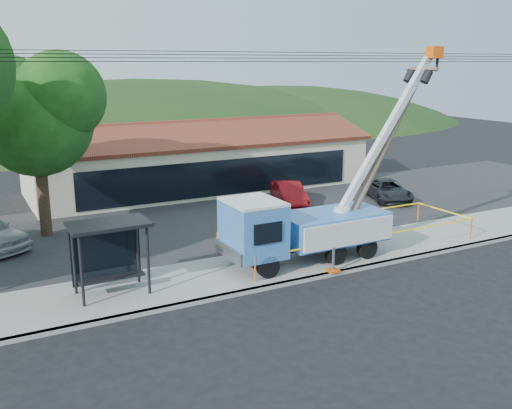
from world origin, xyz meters
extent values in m
plane|color=black|center=(0.00, 0.00, 0.00)|extent=(120.00, 120.00, 0.00)
cube|color=#9A9890|center=(0.00, 2.10, 0.07)|extent=(60.00, 0.25, 0.15)
cube|color=#9A9890|center=(0.00, 4.00, 0.07)|extent=(60.00, 4.00, 0.15)
cube|color=#28282B|center=(0.00, 12.00, 0.05)|extent=(60.00, 12.00, 0.10)
cube|color=#C0B498|center=(4.00, 20.00, 1.70)|extent=(22.00, 8.00, 3.40)
cube|color=black|center=(4.00, 15.98, 1.43)|extent=(18.04, 0.08, 2.21)
cube|color=maroon|center=(4.00, 18.00, 3.90)|extent=(22.50, 4.53, 1.52)
cube|color=maroon|center=(4.00, 22.00, 3.90)|extent=(22.50, 4.53, 1.52)
cube|color=maroon|center=(4.00, 20.00, 4.55)|extent=(22.50, 0.30, 0.25)
cylinder|color=#332316|center=(-7.00, 13.00, 2.09)|extent=(0.56, 0.56, 4.18)
sphere|color=#173C10|center=(-7.00, 13.00, 5.70)|extent=(5.25, 5.25, 5.25)
sphere|color=#173C10|center=(-8.05, 13.70, 6.65)|extent=(4.20, 4.20, 4.20)
sphere|color=#173C10|center=(-5.95, 12.30, 6.84)|extent=(4.20, 4.20, 4.20)
ellipsoid|color=#1D3A15|center=(10.00, 55.00, 0.00)|extent=(89.60, 64.00, 32.00)
ellipsoid|color=#1D3A15|center=(30.00, 55.00, 0.00)|extent=(72.80, 52.00, 26.00)
cylinder|color=black|center=(0.00, 3.10, 8.39)|extent=(60.00, 0.02, 0.02)
cylinder|color=black|center=(0.00, 3.60, 8.51)|extent=(60.00, 0.02, 0.02)
cylinder|color=black|center=(0.00, 4.10, 8.63)|extent=(60.00, 0.02, 0.02)
cylinder|color=black|center=(0.00, 4.50, 8.75)|extent=(60.00, 0.02, 0.02)
cylinder|color=black|center=(-0.22, 2.79, 0.61)|extent=(0.91, 0.30, 0.91)
cylinder|color=black|center=(-0.22, 4.93, 0.61)|extent=(0.91, 0.30, 0.91)
cylinder|color=black|center=(3.03, 2.79, 0.61)|extent=(0.91, 0.30, 0.91)
cylinder|color=black|center=(3.03, 4.93, 0.61)|extent=(0.91, 0.30, 0.91)
cylinder|color=black|center=(4.66, 2.79, 0.61)|extent=(0.91, 0.30, 0.91)
cylinder|color=black|center=(4.66, 4.93, 0.61)|extent=(0.91, 0.30, 0.91)
cube|color=black|center=(2.42, 3.86, 0.86)|extent=(6.70, 1.02, 0.25)
cube|color=blue|center=(-0.32, 3.86, 1.88)|extent=(2.03, 2.44, 2.13)
cube|color=silver|center=(-0.32, 3.86, 3.00)|extent=(2.03, 2.44, 0.12)
cube|color=black|center=(-1.29, 3.86, 2.03)|extent=(0.08, 1.83, 0.91)
cube|color=gray|center=(-1.39, 3.86, 1.07)|extent=(0.15, 2.34, 0.51)
cube|color=blue|center=(3.54, 3.86, 1.47)|extent=(4.67, 2.44, 1.22)
cylinder|color=silver|center=(4.05, 3.86, 1.93)|extent=(0.71, 0.71, 0.61)
cube|color=silver|center=(6.32, 3.86, 5.49)|extent=(4.79, 0.28, 6.77)
cube|color=gray|center=(6.63, 3.86, 5.74)|extent=(2.88, 0.18, 4.07)
cube|color=#F1560D|center=(8.60, 3.66, 8.79)|extent=(0.61, 0.51, 0.51)
cube|color=#F1560D|center=(2.42, 2.13, 0.19)|extent=(0.46, 0.46, 0.08)
cube|color=#F1560D|center=(5.06, 5.59, 0.19)|extent=(0.46, 0.46, 0.08)
cylinder|color=brown|center=(6.16, 3.93, 4.47)|extent=(5.17, 0.34, 8.80)
cube|color=brown|center=(8.18, 3.93, 8.06)|extent=(0.17, 1.90, 0.17)
cylinder|color=black|center=(7.97, 4.46, 7.74)|extent=(0.59, 0.38, 0.64)
cylinder|color=black|center=(7.97, 3.41, 7.74)|extent=(0.59, 0.38, 0.64)
cylinder|color=black|center=(-7.17, 3.41, 1.45)|extent=(0.11, 0.11, 2.57)
cylinder|color=black|center=(-4.81, 3.44, 1.45)|extent=(0.11, 0.11, 2.57)
cylinder|color=black|center=(-7.19, 4.69, 1.45)|extent=(0.11, 0.11, 2.57)
cylinder|color=black|center=(-4.83, 4.72, 1.45)|extent=(0.11, 0.11, 2.57)
cube|color=black|center=(-6.00, 4.06, 2.79)|extent=(2.81, 1.75, 0.13)
cube|color=black|center=(-6.01, 4.76, 1.45)|extent=(2.57, 0.09, 2.14)
cube|color=black|center=(-6.00, 4.06, 0.75)|extent=(2.36, 0.46, 0.09)
cylinder|color=#F1560D|center=(-0.86, 2.66, 0.67)|extent=(0.06, 0.06, 1.04)
cylinder|color=#F1560D|center=(10.79, 2.66, 0.67)|extent=(0.06, 0.06, 1.04)
cylinder|color=#F1560D|center=(10.79, 6.20, 0.67)|extent=(0.06, 0.06, 1.04)
cylinder|color=#F1560D|center=(-0.86, 6.20, 0.67)|extent=(0.06, 0.06, 1.04)
cube|color=yellow|center=(4.97, 2.66, 1.14)|extent=(11.64, 0.01, 0.06)
cube|color=yellow|center=(10.79, 4.43, 1.14)|extent=(0.01, 3.54, 0.06)
cube|color=yellow|center=(4.97, 6.20, 1.14)|extent=(11.64, 0.01, 0.06)
cube|color=yellow|center=(-0.86, 4.43, 1.14)|extent=(0.01, 3.54, 0.06)
imported|color=maroon|center=(6.70, 12.67, 0.00)|extent=(2.54, 4.37, 1.36)
imported|color=black|center=(12.70, 10.91, 0.00)|extent=(3.39, 4.86, 1.23)
camera|label=1|loc=(-10.48, -15.54, 8.37)|focal=40.00mm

